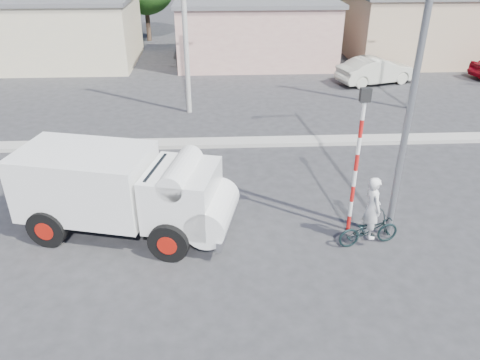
{
  "coord_description": "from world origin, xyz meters",
  "views": [
    {
      "loc": [
        -0.6,
        -9.94,
        7.93
      ],
      "look_at": [
        0.01,
        2.39,
        1.3
      ],
      "focal_mm": 35.0,
      "sensor_mm": 36.0,
      "label": 1
    }
  ],
  "objects_px": {
    "truck": "(126,190)",
    "bicycle": "(369,230)",
    "streetlight": "(411,67)",
    "car_cream": "(376,71)",
    "cyclist": "(371,217)",
    "traffic_pole": "(358,151)"
  },
  "relations": [
    {
      "from": "bicycle",
      "to": "traffic_pole",
      "type": "bearing_deg",
      "value": 15.61
    },
    {
      "from": "streetlight",
      "to": "truck",
      "type": "bearing_deg",
      "value": 175.72
    },
    {
      "from": "car_cream",
      "to": "traffic_pole",
      "type": "bearing_deg",
      "value": 143.12
    },
    {
      "from": "bicycle",
      "to": "streetlight",
      "type": "distance_m",
      "value": 4.55
    },
    {
      "from": "bicycle",
      "to": "streetlight",
      "type": "xyz_separation_m",
      "value": [
        0.58,
        0.42,
        4.49
      ]
    },
    {
      "from": "traffic_pole",
      "to": "cyclist",
      "type": "bearing_deg",
      "value": -63.69
    },
    {
      "from": "truck",
      "to": "bicycle",
      "type": "relative_size",
      "value": 3.6
    },
    {
      "from": "bicycle",
      "to": "streetlight",
      "type": "height_order",
      "value": "streetlight"
    },
    {
      "from": "cyclist",
      "to": "traffic_pole",
      "type": "height_order",
      "value": "traffic_pole"
    },
    {
      "from": "car_cream",
      "to": "streetlight",
      "type": "xyz_separation_m",
      "value": [
        -4.43,
        -15.15,
        4.21
      ]
    },
    {
      "from": "streetlight",
      "to": "traffic_pole",
      "type": "bearing_deg",
      "value": 162.27
    },
    {
      "from": "cyclist",
      "to": "traffic_pole",
      "type": "bearing_deg",
      "value": 15.61
    },
    {
      "from": "truck",
      "to": "car_cream",
      "type": "relative_size",
      "value": 1.41
    },
    {
      "from": "cyclist",
      "to": "traffic_pole",
      "type": "xyz_separation_m",
      "value": [
        -0.36,
        0.72,
        1.67
      ]
    },
    {
      "from": "truck",
      "to": "car_cream",
      "type": "bearing_deg",
      "value": 64.4
    },
    {
      "from": "truck",
      "to": "streetlight",
      "type": "height_order",
      "value": "streetlight"
    },
    {
      "from": "bicycle",
      "to": "truck",
      "type": "bearing_deg",
      "value": 71.15
    },
    {
      "from": "car_cream",
      "to": "truck",
      "type": "bearing_deg",
      "value": 123.94
    },
    {
      "from": "bicycle",
      "to": "cyclist",
      "type": "height_order",
      "value": "cyclist"
    },
    {
      "from": "traffic_pole",
      "to": "car_cream",
      "type": "bearing_deg",
      "value": 70.1
    },
    {
      "from": "truck",
      "to": "streetlight",
      "type": "distance_m",
      "value": 8.24
    },
    {
      "from": "cyclist",
      "to": "streetlight",
      "type": "relative_size",
      "value": 0.2
    }
  ]
}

